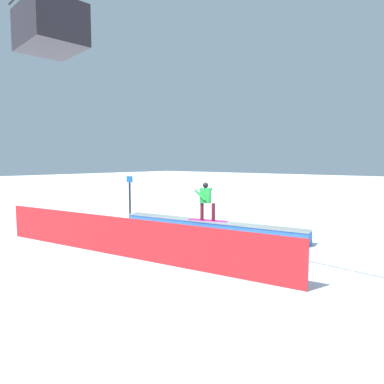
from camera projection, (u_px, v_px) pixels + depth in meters
The scene contains 5 objects.
ground_plane at pixel (209, 234), 13.67m from camera, with size 120.00×120.00×0.00m, color white.
grind_box at pixel (209, 228), 13.64m from camera, with size 7.75×1.71×0.52m.
snowboarder at pixel (206, 200), 13.60m from camera, with size 1.56×0.81×1.50m.
safety_fence at pixel (123, 237), 10.37m from camera, with size 10.78×0.06×1.17m, color red.
trail_marker at pixel (130, 196), 17.07m from camera, with size 0.40×0.10×2.11m.
Camera 1 is at (-8.12, 10.76, 2.86)m, focal length 32.50 mm.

